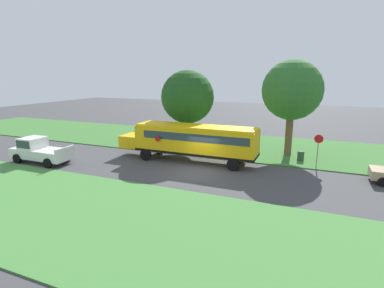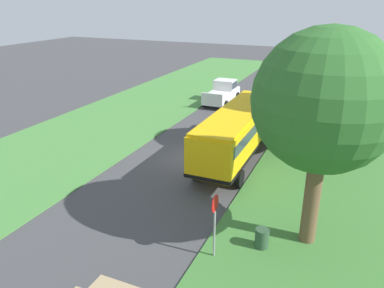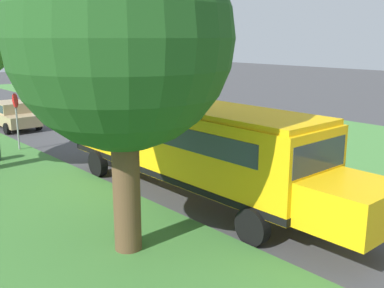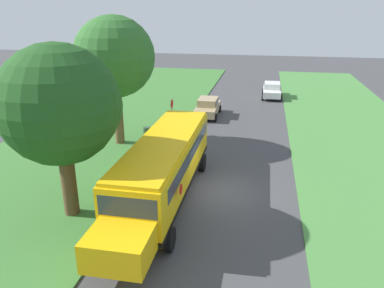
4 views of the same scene
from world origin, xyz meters
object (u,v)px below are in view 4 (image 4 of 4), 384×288
stop_sign (172,113)px  oak_tree_beside_bus (65,106)px  school_bus (164,165)px  oak_tree_roadside_mid (113,57)px  car_tan_nearest (208,106)px  car_white_middle (272,89)px  trash_bin (147,133)px

stop_sign → oak_tree_beside_bus: bearing=-97.8°
oak_tree_beside_bus → stop_sign: 12.56m
school_bus → oak_tree_roadside_mid: bearing=125.2°
car_tan_nearest → car_white_middle: same height
car_white_middle → oak_tree_beside_bus: oak_tree_beside_bus is taller
oak_tree_beside_bus → trash_bin: oak_tree_beside_bus is taller
school_bus → car_white_middle: 24.75m
car_tan_nearest → trash_bin: size_ratio=4.89×
oak_tree_roadside_mid → trash_bin: size_ratio=9.65×
school_bus → oak_tree_beside_bus: (-3.69, -2.00, 3.25)m
car_white_middle → oak_tree_beside_bus: (-9.04, -26.14, 4.30)m
stop_sign → trash_bin: (-1.57, -1.28, -1.29)m
school_bus → oak_tree_roadside_mid: size_ratio=1.43×
oak_tree_roadside_mid → stop_sign: size_ratio=3.17×
car_tan_nearest → car_white_middle: (5.60, 8.43, 0.00)m
school_bus → trash_bin: school_bus is taller
oak_tree_roadside_mid → car_tan_nearest: bearing=58.0°
stop_sign → trash_bin: size_ratio=3.04×
school_bus → car_white_middle: school_bus is taller
car_white_middle → school_bus: bearing=-102.5°
car_tan_nearest → oak_tree_beside_bus: size_ratio=0.56×
oak_tree_beside_bus → oak_tree_roadside_mid: 9.74m
oak_tree_roadside_mid → trash_bin: oak_tree_roadside_mid is taller
trash_bin → car_tan_nearest: bearing=64.4°
car_white_middle → oak_tree_beside_bus: 27.99m
oak_tree_beside_bus → stop_sign: size_ratio=2.85×
car_tan_nearest → stop_sign: (-1.80, -5.74, 0.86)m
oak_tree_roadside_mid → trash_bin: 5.92m
oak_tree_beside_bus → trash_bin: 11.68m
car_white_middle → oak_tree_roadside_mid: 20.38m
car_tan_nearest → stop_sign: size_ratio=1.61×
trash_bin → stop_sign: bearing=39.3°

